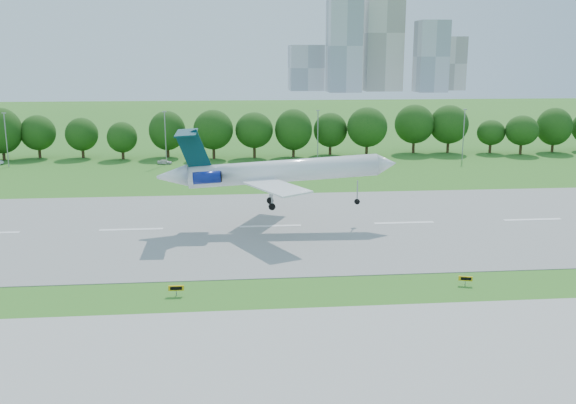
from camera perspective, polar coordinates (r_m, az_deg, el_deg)
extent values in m
plane|color=#2D6A1C|center=(70.06, -0.17, -7.49)|extent=(600.00, 600.00, 0.00)
cube|color=gray|center=(93.82, -1.58, -2.17)|extent=(400.00, 45.00, 0.08)
cube|color=#ADADA8|center=(53.62, 1.66, -14.12)|extent=(400.00, 23.00, 0.08)
cylinder|color=#382314|center=(167.92, -24.21, 4.00)|extent=(0.70, 0.70, 3.60)
cylinder|color=#382314|center=(159.63, -10.45, 4.51)|extent=(0.70, 0.70, 3.60)
sphere|color=#123D0F|center=(159.07, -10.51, 6.08)|extent=(8.40, 8.40, 8.40)
cylinder|color=#382314|center=(161.14, 3.91, 4.77)|extent=(0.70, 0.70, 3.60)
sphere|color=#123D0F|center=(160.58, 3.94, 6.33)|extent=(8.40, 8.40, 8.40)
cylinder|color=#382314|center=(172.19, 17.21, 4.75)|extent=(0.70, 0.70, 3.60)
sphere|color=#123D0F|center=(171.67, 17.31, 6.20)|extent=(8.40, 8.40, 8.40)
cylinder|color=gray|center=(156.41, -23.75, 5.03)|extent=(0.24, 0.24, 12.00)
cube|color=gray|center=(155.81, -23.95, 7.25)|extent=(0.90, 0.25, 0.18)
cylinder|color=gray|center=(149.20, -10.83, 5.56)|extent=(0.24, 0.24, 12.00)
cube|color=gray|center=(148.58, -10.93, 7.89)|extent=(0.90, 0.25, 0.18)
cylinder|color=gray|center=(150.03, 2.66, 5.81)|extent=(0.24, 0.24, 12.00)
cube|color=gray|center=(149.41, 2.69, 8.13)|extent=(0.90, 0.25, 0.18)
cylinder|color=gray|center=(158.77, 15.33, 5.76)|extent=(0.24, 0.24, 12.00)
cube|color=gray|center=(158.18, 15.46, 7.95)|extent=(0.90, 0.25, 0.18)
cube|color=#B2B2B7|center=(452.77, 5.00, 13.64)|extent=(22.00, 22.00, 62.00)
cube|color=beige|center=(473.87, 8.37, 14.61)|extent=(26.00, 26.00, 80.00)
cube|color=#B2B2B7|center=(462.44, 12.61, 12.50)|extent=(20.00, 20.00, 48.00)
cube|color=beige|center=(493.50, 14.27, 11.84)|extent=(18.00, 18.00, 38.00)
cube|color=#B2B2B7|center=(474.05, 1.61, 11.83)|extent=(24.00, 24.00, 32.00)
cylinder|color=white|center=(92.18, -0.41, 2.77)|extent=(27.33, 3.22, 4.62)
cone|color=white|center=(94.57, 8.72, 3.38)|extent=(3.07, 3.18, 3.32)
cone|color=white|center=(92.23, -10.23, 2.27)|extent=(4.52, 3.18, 3.40)
cube|color=white|center=(86.02, -1.12, 1.37)|extent=(9.11, 12.60, 0.47)
cube|color=white|center=(98.46, -1.69, 2.83)|extent=(9.08, 12.60, 0.47)
cube|color=#05303A|center=(91.45, -8.39, 4.51)|extent=(4.83, 0.46, 6.18)
cube|color=#05303A|center=(91.17, -9.01, 6.10)|extent=(2.92, 8.62, 0.35)
cylinder|color=navy|center=(89.60, -7.23, 2.18)|extent=(3.90, 1.73, 1.92)
cylinder|color=navy|center=(94.24, -7.15, 2.70)|extent=(3.90, 1.73, 1.92)
cylinder|color=gray|center=(94.36, 6.18, 0.97)|extent=(0.18, 0.18, 3.17)
cylinder|color=black|center=(94.70, 6.16, 0.03)|extent=(0.82, 0.27, 0.82)
cylinder|color=gray|center=(90.70, -1.44, 0.56)|extent=(0.22, 0.22, 3.17)
cylinder|color=black|center=(91.05, -1.43, -0.42)|extent=(1.00, 0.41, 1.00)
cylinder|color=gray|center=(94.60, -1.61, 1.07)|extent=(0.22, 0.22, 3.17)
cylinder|color=black|center=(94.93, -1.61, 0.13)|extent=(1.00, 0.41, 1.00)
cube|color=gray|center=(68.21, -9.90, -7.95)|extent=(0.10, 0.10, 0.71)
cube|color=#E5AE0C|center=(68.04, -9.91, -7.55)|extent=(1.63, 0.21, 0.56)
cube|color=black|center=(67.93, -9.92, -7.58)|extent=(1.22, 0.04, 0.36)
cube|color=gray|center=(72.76, 15.48, -6.92)|extent=(0.12, 0.12, 0.65)
cube|color=#E5AE0C|center=(72.60, 15.50, -6.57)|extent=(1.48, 0.58, 0.51)
cube|color=black|center=(72.51, 15.50, -6.60)|extent=(1.08, 0.33, 0.33)
imported|color=silver|center=(150.64, -10.90, 3.53)|extent=(3.44, 1.73, 1.12)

